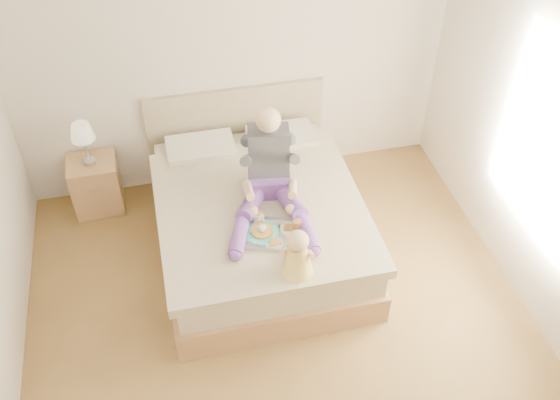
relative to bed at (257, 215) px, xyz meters
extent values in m
cube|color=brown|center=(0.00, -1.08, -0.32)|extent=(4.00, 4.20, 0.01)
cube|color=white|center=(0.00, -1.08, 2.38)|extent=(4.00, 4.20, 0.02)
cube|color=beige|center=(0.00, 1.02, 1.03)|extent=(4.00, 0.02, 2.70)
cube|color=white|center=(1.99, -0.88, 1.08)|extent=(0.02, 1.30, 1.60)
cube|color=white|center=(1.98, -0.88, 1.08)|extent=(0.01, 1.18, 1.48)
cube|color=#966E46|center=(0.00, -0.07, -0.18)|extent=(1.68, 2.13, 0.28)
cube|color=#C3B491|center=(0.00, -0.07, 0.08)|extent=(1.60, 2.05, 0.24)
cube|color=#C3B491|center=(0.00, -0.22, 0.25)|extent=(1.70, 1.80, 0.09)
cube|color=white|center=(-0.38, 0.68, 0.27)|extent=(0.62, 0.40, 0.14)
cube|color=white|center=(0.38, 0.68, 0.27)|extent=(0.62, 0.40, 0.14)
cube|color=gray|center=(0.00, 1.01, 0.18)|extent=(1.70, 0.08, 1.00)
cube|color=#966E46|center=(-1.38, 0.80, -0.05)|extent=(0.45, 0.40, 0.54)
cylinder|color=silver|center=(-1.39, 0.78, 0.24)|extent=(0.11, 0.11, 0.04)
cylinder|color=silver|center=(-1.39, 0.78, 0.38)|extent=(0.02, 0.02, 0.24)
cone|color=beige|center=(-1.39, 0.78, 0.57)|extent=(0.21, 0.21, 0.15)
cube|color=#5C3586|center=(0.11, -0.02, 0.38)|extent=(0.39, 0.33, 0.17)
cube|color=#35363C|center=(0.12, 0.03, 0.66)|extent=(0.36, 0.25, 0.44)
sphere|color=beige|center=(0.12, 0.01, 0.99)|extent=(0.20, 0.20, 0.20)
cylinder|color=#5C3586|center=(-0.07, -0.22, 0.37)|extent=(0.35, 0.48, 0.20)
cylinder|color=#5C3586|center=(-0.23, -0.54, 0.35)|extent=(0.25, 0.44, 0.11)
sphere|color=#5C3586|center=(-0.30, -0.74, 0.34)|extent=(0.10, 0.10, 0.10)
cylinder|color=#35363C|center=(-0.08, -0.06, 0.68)|extent=(0.15, 0.29, 0.23)
cylinder|color=beige|center=(-0.10, -0.24, 0.51)|extent=(0.08, 0.29, 0.15)
sphere|color=beige|center=(-0.10, -0.38, 0.42)|extent=(0.08, 0.08, 0.08)
cylinder|color=#5C3586|center=(0.22, -0.26, 0.37)|extent=(0.22, 0.49, 0.20)
cylinder|color=#5C3586|center=(0.28, -0.63, 0.35)|extent=(0.12, 0.43, 0.11)
sphere|color=#5C3586|center=(0.28, -0.83, 0.34)|extent=(0.10, 0.10, 0.10)
cylinder|color=#35363C|center=(0.28, -0.12, 0.68)|extent=(0.10, 0.28, 0.23)
cylinder|color=beige|center=(0.25, -0.30, 0.51)|extent=(0.14, 0.29, 0.15)
sphere|color=beige|center=(0.20, -0.43, 0.42)|extent=(0.08, 0.08, 0.08)
cube|color=silver|center=(0.03, -0.56, 0.30)|extent=(0.54, 0.48, 0.01)
cylinder|color=#44C5C2|center=(-0.06, -0.52, 0.31)|extent=(0.26, 0.26, 0.01)
cylinder|color=#BD8B3F|center=(-0.06, -0.52, 0.33)|extent=(0.18, 0.18, 0.02)
cylinder|color=white|center=(-0.06, -0.39, 0.35)|extent=(0.08, 0.08, 0.09)
torus|color=white|center=(-0.02, -0.41, 0.35)|extent=(0.03, 0.06, 0.06)
cylinder|color=#8C5D45|center=(-0.06, -0.39, 0.39)|extent=(0.07, 0.07, 0.01)
cylinder|color=white|center=(0.16, -0.53, 0.31)|extent=(0.15, 0.15, 0.01)
cube|color=#BD8B3F|center=(0.16, -0.53, 0.33)|extent=(0.10, 0.10, 0.02)
cylinder|color=white|center=(0.01, -0.66, 0.31)|extent=(0.15, 0.15, 0.01)
ellipsoid|color=red|center=(0.03, -0.67, 0.32)|extent=(0.04, 0.03, 0.01)
cylinder|color=white|center=(0.22, -0.57, 0.36)|extent=(0.07, 0.07, 0.12)
cylinder|color=orange|center=(0.22, -0.57, 0.36)|extent=(0.06, 0.06, 0.11)
cylinder|color=white|center=(0.14, -0.71, 0.32)|extent=(0.07, 0.07, 0.04)
cylinder|color=#4C280A|center=(0.14, -0.71, 0.32)|extent=(0.06, 0.06, 0.03)
cone|color=#FED050|center=(0.12, -0.96, 0.42)|extent=(0.24, 0.24, 0.26)
sphere|color=beige|center=(0.12, -0.96, 0.61)|extent=(0.16, 0.16, 0.16)
cylinder|color=beige|center=(0.12, -0.83, 0.34)|extent=(0.13, 0.19, 0.06)
sphere|color=beige|center=(0.14, -0.74, 0.34)|extent=(0.05, 0.05, 0.05)
cylinder|color=beige|center=(0.03, -0.91, 0.47)|extent=(0.11, 0.13, 0.11)
cylinder|color=beige|center=(0.20, -0.86, 0.34)|extent=(0.09, 0.19, 0.06)
sphere|color=beige|center=(0.24, -0.77, 0.34)|extent=(0.05, 0.05, 0.05)
cylinder|color=beige|center=(0.21, -0.98, 0.47)|extent=(0.05, 0.14, 0.11)
camera|label=1|loc=(-0.69, -3.90, 3.80)|focal=40.00mm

